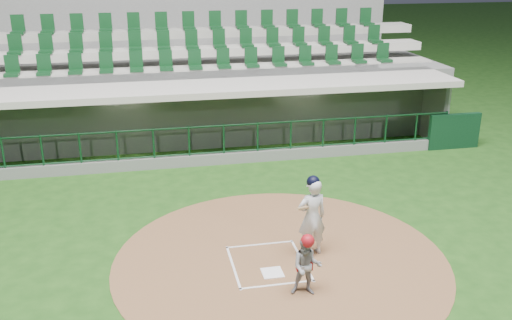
{
  "coord_description": "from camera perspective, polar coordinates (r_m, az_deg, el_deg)",
  "views": [
    {
      "loc": [
        -2.39,
        -10.67,
        6.25
      ],
      "look_at": [
        0.33,
        2.6,
        1.3
      ],
      "focal_mm": 40.0,
      "sensor_mm": 36.0,
      "label": 1
    }
  ],
  "objects": [
    {
      "name": "batter",
      "position": [
        12.34,
        5.61,
        -5.56
      ],
      "size": [
        0.88,
        0.89,
        1.84
      ],
      "color": "silver",
      "rests_on": "dirt_circle"
    },
    {
      "name": "dugout_structure",
      "position": [
        19.41,
        -3.91,
        4.19
      ],
      "size": [
        16.4,
        3.7,
        3.0
      ],
      "color": "slate",
      "rests_on": "ground"
    },
    {
      "name": "seating_deck",
      "position": [
        22.24,
        -5.19,
        7.45
      ],
      "size": [
        17.0,
        6.72,
        5.15
      ],
      "color": "slate",
      "rests_on": "ground"
    },
    {
      "name": "home_plate",
      "position": [
        12.0,
        1.65,
        -11.21
      ],
      "size": [
        0.43,
        0.43,
        0.02
      ],
      "primitive_type": "cube",
      "color": "white",
      "rests_on": "dirt_circle"
    },
    {
      "name": "catcher",
      "position": [
        11.09,
        5.09,
        -10.42
      ],
      "size": [
        0.68,
        0.58,
        1.28
      ],
      "color": "gray",
      "rests_on": "dirt_circle"
    },
    {
      "name": "batter_box_chalk",
      "position": [
        12.34,
        1.22,
        -10.28
      ],
      "size": [
        1.55,
        1.8,
        0.01
      ],
      "color": "white",
      "rests_on": "ground"
    },
    {
      "name": "ground",
      "position": [
        12.6,
        0.91,
        -9.68
      ],
      "size": [
        120.0,
        120.0,
        0.0
      ],
      "primitive_type": "plane",
      "color": "#1A4112",
      "rests_on": "ground"
    },
    {
      "name": "dirt_circle",
      "position": [
        12.49,
        2.48,
        -9.95
      ],
      "size": [
        7.2,
        7.2,
        0.01
      ],
      "primitive_type": "cylinder",
      "color": "brown",
      "rests_on": "ground"
    }
  ]
}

